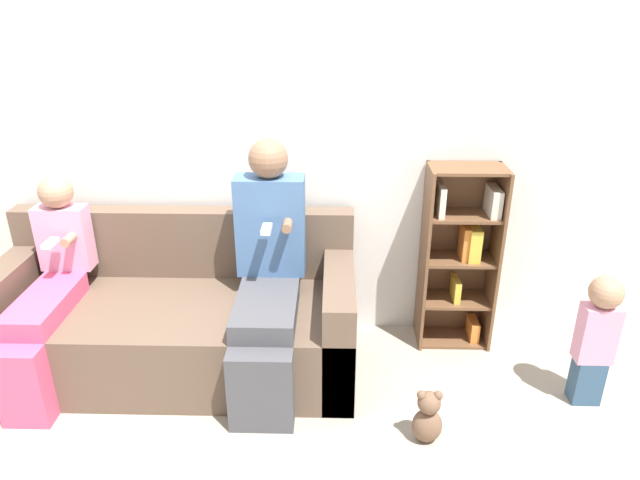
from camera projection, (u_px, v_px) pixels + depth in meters
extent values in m
plane|color=#9E9384|center=(182.00, 424.00, 2.91)|extent=(14.00, 14.00, 0.00)
cube|color=silver|center=(202.00, 132.00, 3.30)|extent=(10.00, 0.06, 2.55)
cube|color=brown|center=(174.00, 341.00, 3.21)|extent=(2.02, 0.71, 0.43)
cube|color=brown|center=(188.00, 274.00, 3.51)|extent=(2.02, 0.14, 0.85)
cube|color=brown|center=(8.00, 324.00, 3.19)|extent=(0.17, 0.71, 0.63)
cube|color=brown|center=(338.00, 329.00, 3.15)|extent=(0.17, 0.71, 0.63)
cube|color=#47474C|center=(261.00, 391.00, 2.81)|extent=(0.32, 0.12, 0.43)
cube|color=#47474C|center=(266.00, 310.00, 3.00)|extent=(0.32, 0.52, 0.11)
cube|color=#476B9E|center=(271.00, 226.00, 3.18)|extent=(0.38, 0.17, 0.57)
sphere|color=#8C664C|center=(268.00, 159.00, 3.02)|extent=(0.21, 0.21, 0.21)
cylinder|color=#8C664C|center=(287.00, 226.00, 3.03)|extent=(0.05, 0.10, 0.05)
cube|color=white|center=(267.00, 229.00, 2.99)|extent=(0.05, 0.12, 0.02)
cube|color=#DB4C75|center=(23.00, 387.00, 2.84)|extent=(0.24, 0.12, 0.43)
cube|color=#DB4C75|center=(45.00, 305.00, 3.05)|extent=(0.24, 0.56, 0.11)
cube|color=#E599BC|center=(65.00, 237.00, 3.26)|extent=(0.29, 0.13, 0.38)
sphere|color=tan|center=(56.00, 192.00, 3.15)|extent=(0.19, 0.19, 0.19)
cylinder|color=tan|center=(69.00, 240.00, 3.14)|extent=(0.05, 0.10, 0.05)
cube|color=white|center=(50.00, 243.00, 3.10)|extent=(0.05, 0.12, 0.02)
cube|color=#335170|center=(586.00, 380.00, 3.03)|extent=(0.15, 0.11, 0.26)
cube|color=#E599BC|center=(597.00, 333.00, 2.91)|extent=(0.18, 0.11, 0.32)
sphere|color=tan|center=(606.00, 292.00, 2.82)|extent=(0.17, 0.17, 0.17)
cube|color=brown|center=(424.00, 259.00, 3.39)|extent=(0.02, 0.27, 1.13)
cube|color=brown|center=(494.00, 259.00, 3.38)|extent=(0.02, 0.27, 1.13)
cube|color=brown|center=(455.00, 250.00, 3.50)|extent=(0.43, 0.02, 1.13)
cube|color=brown|center=(450.00, 338.00, 3.61)|extent=(0.40, 0.23, 0.02)
cube|color=brown|center=(454.00, 300.00, 3.50)|extent=(0.40, 0.23, 0.02)
cube|color=brown|center=(459.00, 259.00, 3.39)|extent=(0.40, 0.23, 0.02)
cube|color=brown|center=(464.00, 216.00, 3.28)|extent=(0.40, 0.23, 0.02)
cube|color=brown|center=(469.00, 169.00, 3.16)|extent=(0.40, 0.23, 0.02)
cube|color=beige|center=(493.00, 201.00, 3.24)|extent=(0.06, 0.20, 0.16)
cube|color=orange|center=(465.00, 242.00, 3.34)|extent=(0.04, 0.15, 0.20)
cube|color=gold|center=(473.00, 242.00, 3.34)|extent=(0.07, 0.18, 0.20)
cube|color=orange|center=(473.00, 328.00, 3.58)|extent=(0.05, 0.16, 0.13)
cube|color=beige|center=(440.00, 199.00, 3.24)|extent=(0.03, 0.19, 0.18)
cube|color=gold|center=(455.00, 289.00, 3.47)|extent=(0.04, 0.16, 0.14)
ellipsoid|color=brown|center=(427.00, 425.00, 2.77)|extent=(0.15, 0.12, 0.18)
sphere|color=brown|center=(429.00, 403.00, 2.71)|extent=(0.11, 0.11, 0.11)
sphere|color=brown|center=(422.00, 395.00, 2.70)|extent=(0.04, 0.04, 0.04)
sphere|color=brown|center=(438.00, 395.00, 2.69)|extent=(0.04, 0.04, 0.04)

